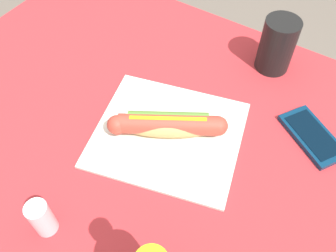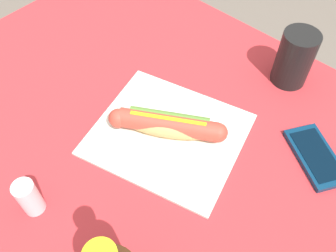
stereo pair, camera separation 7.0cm
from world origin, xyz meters
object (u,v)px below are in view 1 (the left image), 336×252
(hot_dog, at_px, (168,125))
(drinking_cup, at_px, (277,45))
(salt_shaker, at_px, (42,218))
(cell_phone, at_px, (312,136))

(hot_dog, height_order, drinking_cup, drinking_cup)
(drinking_cup, bearing_deg, salt_shaker, -105.99)
(hot_dog, bearing_deg, cell_phone, 31.14)
(hot_dog, distance_m, cell_phone, 0.28)
(cell_phone, bearing_deg, drinking_cup, 135.31)
(cell_phone, xyz_separation_m, salt_shaker, (-0.31, -0.42, 0.03))
(cell_phone, relative_size, drinking_cup, 1.23)
(hot_dog, distance_m, drinking_cup, 0.31)
(hot_dog, relative_size, salt_shaker, 2.69)
(salt_shaker, bearing_deg, hot_dog, 76.08)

